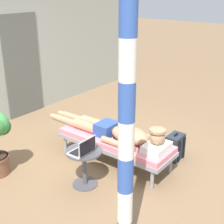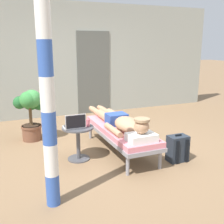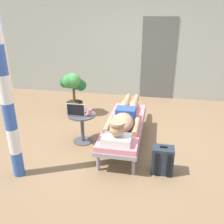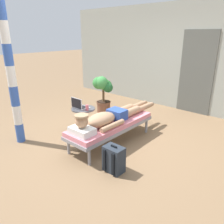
{
  "view_description": "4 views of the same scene",
  "coord_description": "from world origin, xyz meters",
  "px_view_note": "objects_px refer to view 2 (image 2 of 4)",
  "views": [
    {
      "loc": [
        -3.31,
        -2.65,
        2.52
      ],
      "look_at": [
        0.32,
        0.13,
        0.69
      ],
      "focal_mm": 50.82,
      "sensor_mm": 36.0,
      "label": 1
    },
    {
      "loc": [
        -1.68,
        -3.98,
        1.75
      ],
      "look_at": [
        -0.05,
        -0.08,
        0.68
      ],
      "focal_mm": 43.86,
      "sensor_mm": 36.0,
      "label": 2
    },
    {
      "loc": [
        0.59,
        -3.73,
        2.11
      ],
      "look_at": [
        -0.13,
        -0.04,
        0.56
      ],
      "focal_mm": 38.67,
      "sensor_mm": 36.0,
      "label": 3
    },
    {
      "loc": [
        2.57,
        -2.9,
        1.94
      ],
      "look_at": [
        -0.07,
        0.09,
        0.52
      ],
      "focal_mm": 35.2,
      "sensor_mm": 36.0,
      "label": 4
    }
  ],
  "objects_px": {
    "laptop": "(75,124)",
    "drink_glass": "(88,123)",
    "side_table": "(78,137)",
    "backpack": "(177,149)",
    "potted_plant": "(30,108)",
    "lounge_chair": "(120,132)",
    "porch_post": "(47,94)",
    "person_reclining": "(121,122)"
  },
  "relations": [
    {
      "from": "potted_plant",
      "to": "drink_glass",
      "type": "bearing_deg",
      "value": -59.28
    },
    {
      "from": "side_table",
      "to": "backpack",
      "type": "relative_size",
      "value": 1.23
    },
    {
      "from": "drink_glass",
      "to": "backpack",
      "type": "height_order",
      "value": "drink_glass"
    },
    {
      "from": "lounge_chair",
      "to": "side_table",
      "type": "height_order",
      "value": "side_table"
    },
    {
      "from": "laptop",
      "to": "drink_glass",
      "type": "relative_size",
      "value": 2.84
    },
    {
      "from": "backpack",
      "to": "lounge_chair",
      "type": "bearing_deg",
      "value": 133.94
    },
    {
      "from": "side_table",
      "to": "laptop",
      "type": "relative_size",
      "value": 1.69
    },
    {
      "from": "laptop",
      "to": "drink_glass",
      "type": "bearing_deg",
      "value": 6.54
    },
    {
      "from": "backpack",
      "to": "porch_post",
      "type": "height_order",
      "value": "porch_post"
    },
    {
      "from": "laptop",
      "to": "potted_plant",
      "type": "relative_size",
      "value": 0.32
    },
    {
      "from": "side_table",
      "to": "backpack",
      "type": "distance_m",
      "value": 1.52
    },
    {
      "from": "backpack",
      "to": "potted_plant",
      "type": "height_order",
      "value": "potted_plant"
    },
    {
      "from": "lounge_chair",
      "to": "porch_post",
      "type": "height_order",
      "value": "porch_post"
    },
    {
      "from": "side_table",
      "to": "laptop",
      "type": "height_order",
      "value": "laptop"
    },
    {
      "from": "laptop",
      "to": "backpack",
      "type": "height_order",
      "value": "laptop"
    },
    {
      "from": "backpack",
      "to": "potted_plant",
      "type": "distance_m",
      "value": 2.66
    },
    {
      "from": "side_table",
      "to": "backpack",
      "type": "bearing_deg",
      "value": -24.77
    },
    {
      "from": "potted_plant",
      "to": "lounge_chair",
      "type": "bearing_deg",
      "value": -41.21
    },
    {
      "from": "person_reclining",
      "to": "potted_plant",
      "type": "bearing_deg",
      "value": 137.89
    },
    {
      "from": "side_table",
      "to": "laptop",
      "type": "bearing_deg",
      "value": -139.48
    },
    {
      "from": "lounge_chair",
      "to": "drink_glass",
      "type": "height_order",
      "value": "drink_glass"
    },
    {
      "from": "porch_post",
      "to": "person_reclining",
      "type": "bearing_deg",
      "value": 39.16
    },
    {
      "from": "backpack",
      "to": "drink_glass",
      "type": "bearing_deg",
      "value": 153.62
    },
    {
      "from": "lounge_chair",
      "to": "potted_plant",
      "type": "distance_m",
      "value": 1.72
    },
    {
      "from": "drink_glass",
      "to": "backpack",
      "type": "distance_m",
      "value": 1.42
    },
    {
      "from": "lounge_chair",
      "to": "backpack",
      "type": "distance_m",
      "value": 0.94
    },
    {
      "from": "person_reclining",
      "to": "laptop",
      "type": "bearing_deg",
      "value": -176.13
    },
    {
      "from": "drink_glass",
      "to": "porch_post",
      "type": "distance_m",
      "value": 1.45
    },
    {
      "from": "person_reclining",
      "to": "porch_post",
      "type": "distance_m",
      "value": 1.85
    },
    {
      "from": "person_reclining",
      "to": "potted_plant",
      "type": "height_order",
      "value": "potted_plant"
    },
    {
      "from": "laptop",
      "to": "porch_post",
      "type": "distance_m",
      "value": 1.33
    },
    {
      "from": "laptop",
      "to": "porch_post",
      "type": "height_order",
      "value": "porch_post"
    },
    {
      "from": "drink_glass",
      "to": "lounge_chair",
      "type": "bearing_deg",
      "value": 6.47
    },
    {
      "from": "lounge_chair",
      "to": "backpack",
      "type": "height_order",
      "value": "backpack"
    },
    {
      "from": "drink_glass",
      "to": "potted_plant",
      "type": "height_order",
      "value": "potted_plant"
    },
    {
      "from": "drink_glass",
      "to": "backpack",
      "type": "relative_size",
      "value": 0.26
    },
    {
      "from": "person_reclining",
      "to": "drink_glass",
      "type": "distance_m",
      "value": 0.58
    },
    {
      "from": "drink_glass",
      "to": "potted_plant",
      "type": "bearing_deg",
      "value": 120.72
    },
    {
      "from": "person_reclining",
      "to": "side_table",
      "type": "distance_m",
      "value": 0.74
    },
    {
      "from": "lounge_chair",
      "to": "potted_plant",
      "type": "bearing_deg",
      "value": 138.79
    },
    {
      "from": "laptop",
      "to": "person_reclining",
      "type": "bearing_deg",
      "value": 3.87
    },
    {
      "from": "lounge_chair",
      "to": "potted_plant",
      "type": "relative_size",
      "value": 1.89
    }
  ]
}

